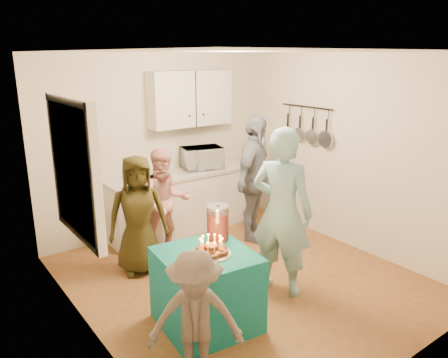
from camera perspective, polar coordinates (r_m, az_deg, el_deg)
floor at (r=5.35m, az=2.30°, el=-12.79°), size 4.00×4.00×0.00m
ceiling at (r=4.69m, az=2.66°, el=16.32°), size 4.00×4.00×0.00m
back_wall at (r=6.49m, az=-8.76°, el=4.49°), size 3.60×3.60×0.00m
left_wall at (r=4.02m, az=-17.92°, el=-3.25°), size 4.00×4.00×0.00m
right_wall at (r=6.12m, az=15.69°, el=3.39°), size 4.00×4.00×0.00m
window_night at (r=4.23m, az=-19.17°, el=1.13°), size 0.04×1.00×1.20m
counter at (r=6.56m, az=-5.66°, el=-3.17°), size 2.20×0.58×0.86m
countertop at (r=6.42m, az=-5.77°, el=0.67°), size 2.24×0.62×0.05m
upper_cabinet at (r=6.51m, az=-4.43°, el=10.45°), size 1.30×0.30×0.80m
pot_rack at (r=6.45m, az=10.53°, el=7.05°), size 0.12×1.00×0.60m
microwave at (r=6.58m, az=-2.90°, el=2.78°), size 0.67×0.53×0.33m
party_table at (r=4.36m, az=-2.30°, el=-14.22°), size 0.94×0.94×0.76m
donut_cake at (r=4.13m, az=-1.66°, el=-8.66°), size 0.38×0.38×0.18m
punch_jar at (r=4.41m, az=-0.81°, el=-5.85°), size 0.22×0.22×0.34m
man_birthday at (r=4.75m, az=7.55°, el=-4.32°), size 0.69×0.81×1.87m
woman_back_left at (r=5.31m, az=-11.16°, el=-4.66°), size 0.82×0.67×1.45m
woman_back_center at (r=5.72m, az=-7.66°, el=-3.09°), size 0.81×0.69×1.43m
woman_back_right at (r=6.11m, az=3.97°, el=0.01°), size 1.13×0.90×1.79m
child_near_left at (r=3.56m, az=-3.75°, el=-18.01°), size 0.87×0.78×1.17m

